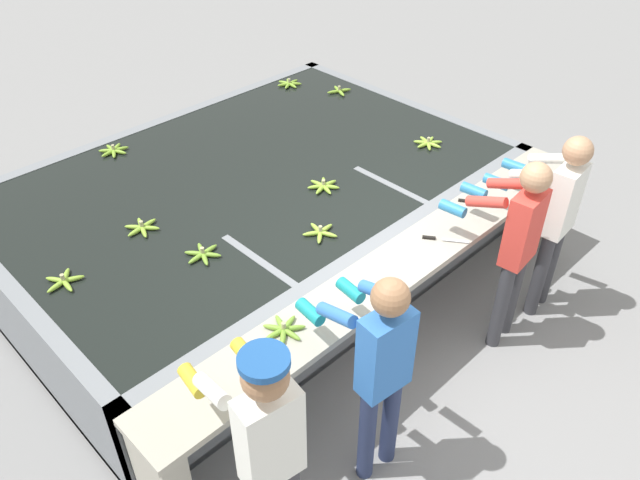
{
  "coord_description": "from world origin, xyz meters",
  "views": [
    {
      "loc": [
        -2.9,
        -1.87,
        3.75
      ],
      "look_at": [
        0.0,
        1.08,
        0.63
      ],
      "focal_mm": 35.0,
      "sensor_mm": 36.0,
      "label": 1
    }
  ],
  "objects_px": {
    "knife_1": "(473,202)",
    "banana_bunch_floating_5": "(339,91)",
    "worker_0": "(267,444)",
    "banana_bunch_floating_6": "(428,143)",
    "banana_bunch_floating_1": "(320,232)",
    "banana_bunch_floating_2": "(114,150)",
    "worker_1": "(380,363)",
    "worker_2": "(516,240)",
    "banana_bunch_floating_4": "(323,186)",
    "banana_bunch_floating_7": "(203,254)",
    "worker_3": "(556,211)",
    "banana_bunch_floating_8": "(142,227)",
    "banana_bunch_floating_0": "(289,84)",
    "banana_bunch_ledge_0": "(284,329)",
    "knife_0": "(438,239)",
    "banana_bunch_floating_3": "(64,281)"
  },
  "relations": [
    {
      "from": "worker_1",
      "to": "worker_2",
      "type": "xyz_separation_m",
      "value": [
        1.62,
        0.08,
        0.01
      ]
    },
    {
      "from": "knife_1",
      "to": "banana_bunch_floating_5",
      "type": "bearing_deg",
      "value": 70.86
    },
    {
      "from": "banana_bunch_floating_6",
      "to": "knife_0",
      "type": "height_order",
      "value": "banana_bunch_floating_6"
    },
    {
      "from": "banana_bunch_floating_2",
      "to": "banana_bunch_floating_4",
      "type": "relative_size",
      "value": 1.0
    },
    {
      "from": "banana_bunch_floating_0",
      "to": "banana_bunch_floating_6",
      "type": "xyz_separation_m",
      "value": [
        -0.0,
        -1.97,
        0.0
      ]
    },
    {
      "from": "worker_1",
      "to": "banana_bunch_floating_6",
      "type": "height_order",
      "value": "worker_1"
    },
    {
      "from": "worker_1",
      "to": "worker_3",
      "type": "height_order",
      "value": "worker_3"
    },
    {
      "from": "knife_1",
      "to": "banana_bunch_floating_2",
      "type": "bearing_deg",
      "value": 120.4
    },
    {
      "from": "worker_0",
      "to": "banana_bunch_floating_6",
      "type": "height_order",
      "value": "worker_0"
    },
    {
      "from": "banana_bunch_floating_3",
      "to": "knife_1",
      "type": "height_order",
      "value": "banana_bunch_floating_3"
    },
    {
      "from": "banana_bunch_floating_4",
      "to": "banana_bunch_floating_1",
      "type": "bearing_deg",
      "value": -136.81
    },
    {
      "from": "banana_bunch_floating_2",
      "to": "worker_0",
      "type": "bearing_deg",
      "value": -107.52
    },
    {
      "from": "banana_bunch_floating_2",
      "to": "knife_0",
      "type": "height_order",
      "value": "banana_bunch_floating_2"
    },
    {
      "from": "banana_bunch_floating_1",
      "to": "banana_bunch_floating_7",
      "type": "relative_size",
      "value": 0.98
    },
    {
      "from": "banana_bunch_floating_1",
      "to": "banana_bunch_floating_4",
      "type": "height_order",
      "value": "same"
    },
    {
      "from": "banana_bunch_floating_0",
      "to": "knife_1",
      "type": "distance_m",
      "value": 2.9
    },
    {
      "from": "worker_3",
      "to": "banana_bunch_floating_5",
      "type": "xyz_separation_m",
      "value": [
        0.55,
        2.9,
        -0.07
      ]
    },
    {
      "from": "banana_bunch_floating_6",
      "to": "knife_1",
      "type": "distance_m",
      "value": 1.03
    },
    {
      "from": "banana_bunch_floating_0",
      "to": "knife_0",
      "type": "height_order",
      "value": "banana_bunch_floating_0"
    },
    {
      "from": "worker_2",
      "to": "banana_bunch_floating_1",
      "type": "height_order",
      "value": "worker_2"
    },
    {
      "from": "worker_0",
      "to": "banana_bunch_floating_0",
      "type": "height_order",
      "value": "worker_0"
    },
    {
      "from": "worker_3",
      "to": "banana_bunch_floating_7",
      "type": "height_order",
      "value": "worker_3"
    },
    {
      "from": "banana_bunch_floating_7",
      "to": "worker_1",
      "type": "bearing_deg",
      "value": -86.79
    },
    {
      "from": "banana_bunch_floating_4",
      "to": "banana_bunch_floating_7",
      "type": "height_order",
      "value": "same"
    },
    {
      "from": "banana_bunch_floating_1",
      "to": "banana_bunch_floating_2",
      "type": "xyz_separation_m",
      "value": [
        -0.47,
        2.27,
        -0.0
      ]
    },
    {
      "from": "worker_1",
      "to": "knife_1",
      "type": "height_order",
      "value": "worker_1"
    },
    {
      "from": "worker_0",
      "to": "banana_bunch_floating_4",
      "type": "bearing_deg",
      "value": 39.13
    },
    {
      "from": "banana_bunch_floating_4",
      "to": "banana_bunch_floating_6",
      "type": "bearing_deg",
      "value": -7.05
    },
    {
      "from": "worker_1",
      "to": "banana_bunch_floating_0",
      "type": "height_order",
      "value": "worker_1"
    },
    {
      "from": "banana_bunch_floating_2",
      "to": "banana_bunch_floating_4",
      "type": "bearing_deg",
      "value": -62.12
    },
    {
      "from": "banana_bunch_floating_2",
      "to": "banana_bunch_floating_4",
      "type": "distance_m",
      "value": 2.05
    },
    {
      "from": "worker_0",
      "to": "banana_bunch_floating_5",
      "type": "height_order",
      "value": "worker_0"
    },
    {
      "from": "banana_bunch_floating_4",
      "to": "worker_0",
      "type": "bearing_deg",
      "value": -140.87
    },
    {
      "from": "worker_1",
      "to": "banana_bunch_floating_8",
      "type": "bearing_deg",
      "value": 95.88
    },
    {
      "from": "banana_bunch_floating_1",
      "to": "banana_bunch_floating_8",
      "type": "height_order",
      "value": "same"
    },
    {
      "from": "banana_bunch_floating_0",
      "to": "worker_1",
      "type": "bearing_deg",
      "value": -125.06
    },
    {
      "from": "worker_3",
      "to": "knife_1",
      "type": "height_order",
      "value": "worker_3"
    },
    {
      "from": "banana_bunch_floating_5",
      "to": "banana_bunch_floating_8",
      "type": "bearing_deg",
      "value": -166.25
    },
    {
      "from": "worker_2",
      "to": "banana_bunch_floating_4",
      "type": "bearing_deg",
      "value": 104.65
    },
    {
      "from": "banana_bunch_floating_5",
      "to": "banana_bunch_floating_8",
      "type": "xyz_separation_m",
      "value": [
        -2.94,
        -0.72,
        -0.0
      ]
    },
    {
      "from": "banana_bunch_floating_5",
      "to": "knife_0",
      "type": "xyz_separation_m",
      "value": [
        -1.42,
        -2.42,
        -0.01
      ]
    },
    {
      "from": "knife_0",
      "to": "banana_bunch_floating_0",
      "type": "bearing_deg",
      "value": 68.63
    },
    {
      "from": "banana_bunch_floating_6",
      "to": "banana_bunch_ledge_0",
      "type": "height_order",
      "value": "banana_bunch_ledge_0"
    },
    {
      "from": "banana_bunch_floating_5",
      "to": "worker_2",
      "type": "bearing_deg",
      "value": -110.83
    },
    {
      "from": "worker_3",
      "to": "banana_bunch_floating_2",
      "type": "bearing_deg",
      "value": 119.3
    },
    {
      "from": "banana_bunch_floating_0",
      "to": "knife_0",
      "type": "distance_m",
      "value": 3.17
    },
    {
      "from": "knife_1",
      "to": "banana_bunch_ledge_0",
      "type": "bearing_deg",
      "value": -179.84
    },
    {
      "from": "banana_bunch_floating_0",
      "to": "banana_bunch_floating_6",
      "type": "height_order",
      "value": "same"
    },
    {
      "from": "banana_bunch_floating_4",
      "to": "banana_bunch_floating_8",
      "type": "height_order",
      "value": "same"
    },
    {
      "from": "banana_bunch_floating_4",
      "to": "banana_bunch_floating_7",
      "type": "distance_m",
      "value": 1.29
    }
  ]
}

